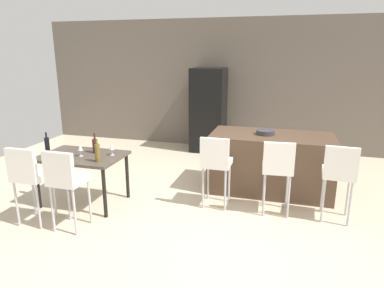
# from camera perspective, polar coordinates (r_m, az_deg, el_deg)

# --- Properties ---
(ground_plane) EXTENTS (10.00, 10.00, 0.00)m
(ground_plane) POSITION_cam_1_polar(r_m,az_deg,el_deg) (5.17, 5.03, -9.84)
(ground_plane) COLOR beige
(back_wall) EXTENTS (10.00, 0.12, 2.90)m
(back_wall) POSITION_cam_1_polar(r_m,az_deg,el_deg) (7.87, 9.75, 9.63)
(back_wall) COLOR #665B51
(back_wall) RESTS_ON ground_plane
(kitchen_island) EXTENTS (1.90, 0.95, 0.92)m
(kitchen_island) POSITION_cam_1_polar(r_m,az_deg,el_deg) (5.61, 12.94, -3.06)
(kitchen_island) COLOR #4C3828
(kitchen_island) RESTS_ON ground_plane
(bar_chair_left) EXTENTS (0.40, 0.40, 1.05)m
(bar_chair_left) POSITION_cam_1_polar(r_m,az_deg,el_deg) (4.81, 4.01, -2.79)
(bar_chair_left) COLOR white
(bar_chair_left) RESTS_ON ground_plane
(bar_chair_middle) EXTENTS (0.43, 0.43, 1.05)m
(bar_chair_middle) POSITION_cam_1_polar(r_m,az_deg,el_deg) (4.72, 14.13, -3.57)
(bar_chair_middle) COLOR white
(bar_chair_middle) RESTS_ON ground_plane
(bar_chair_right) EXTENTS (0.42, 0.42, 1.05)m
(bar_chair_right) POSITION_cam_1_polar(r_m,az_deg,el_deg) (4.77, 23.35, -4.19)
(bar_chair_right) COLOR white
(bar_chair_right) RESTS_ON ground_plane
(dining_table) EXTENTS (1.18, 0.80, 0.74)m
(dining_table) POSITION_cam_1_polar(r_m,az_deg,el_deg) (5.19, -17.83, -2.57)
(dining_table) COLOR #4C4238
(dining_table) RESTS_ON ground_plane
(dining_chair_near) EXTENTS (0.41, 0.41, 1.05)m
(dining_chair_near) POSITION_cam_1_polar(r_m,az_deg,el_deg) (4.77, -25.53, -4.45)
(dining_chair_near) COLOR white
(dining_chair_near) RESTS_ON ground_plane
(dining_chair_far) EXTENTS (0.41, 0.41, 1.05)m
(dining_chair_far) POSITION_cam_1_polar(r_m,az_deg,el_deg) (4.45, -20.36, -5.26)
(dining_chair_far) COLOR white
(dining_chair_far) RESTS_ON ground_plane
(wine_bottle_near) EXTENTS (0.07, 0.07, 0.32)m
(wine_bottle_near) POSITION_cam_1_polar(r_m,az_deg,el_deg) (4.76, -15.47, -1.38)
(wine_bottle_near) COLOR brown
(wine_bottle_near) RESTS_ON dining_table
(wine_bottle_far) EXTENTS (0.07, 0.07, 0.31)m
(wine_bottle_far) POSITION_cam_1_polar(r_m,az_deg,el_deg) (5.41, -23.00, -0.16)
(wine_bottle_far) COLOR black
(wine_bottle_far) RESTS_ON dining_table
(wine_bottle_inner) EXTENTS (0.08, 0.08, 0.30)m
(wine_bottle_inner) POSITION_cam_1_polar(r_m,az_deg,el_deg) (5.20, -15.85, -0.24)
(wine_bottle_inner) COLOR #471E19
(wine_bottle_inner) RESTS_ON dining_table
(wine_glass_left) EXTENTS (0.07, 0.07, 0.17)m
(wine_glass_left) POSITION_cam_1_polar(r_m,az_deg,el_deg) (5.01, -13.21, -0.46)
(wine_glass_left) COLOR silver
(wine_glass_left) RESTS_ON dining_table
(wine_glass_middle) EXTENTS (0.07, 0.07, 0.17)m
(wine_glass_middle) POSITION_cam_1_polar(r_m,az_deg,el_deg) (5.09, -18.13, -0.58)
(wine_glass_middle) COLOR silver
(wine_glass_middle) RESTS_ON dining_table
(refrigerator) EXTENTS (0.72, 0.68, 1.84)m
(refrigerator) POSITION_cam_1_polar(r_m,az_deg,el_deg) (7.65, 2.75, 5.67)
(refrigerator) COLOR black
(refrigerator) RESTS_ON ground_plane
(fruit_bowl) EXTENTS (0.29, 0.29, 0.07)m
(fruit_bowl) POSITION_cam_1_polar(r_m,az_deg,el_deg) (5.48, 12.15, 1.92)
(fruit_bowl) COLOR #333338
(fruit_bowl) RESTS_ON kitchen_island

